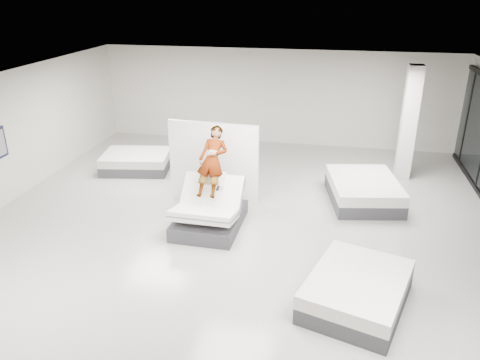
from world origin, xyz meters
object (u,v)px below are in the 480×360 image
(person, at_px, (212,173))
(flat_bed_right_near, at_px, (357,291))
(flat_bed_left_far, at_px, (136,162))
(divider_panel, at_px, (213,163))
(flat_bed_right_far, at_px, (363,190))
(hero_bed, at_px, (209,213))
(column, at_px, (409,124))
(remote, at_px, (218,188))

(person, relative_size, flat_bed_right_near, 0.70)
(person, bearing_deg, flat_bed_left_far, 139.80)
(divider_panel, bearing_deg, flat_bed_right_far, 15.08)
(hero_bed, relative_size, flat_bed_right_near, 0.79)
(divider_panel, distance_m, flat_bed_left_far, 3.37)
(flat_bed_left_far, height_order, column, column)
(divider_panel, height_order, column, column)
(flat_bed_left_far, bearing_deg, flat_bed_right_near, -39.95)
(remote, distance_m, column, 6.02)
(flat_bed_right_far, distance_m, flat_bed_left_far, 6.61)
(person, height_order, divider_panel, divider_panel)
(divider_panel, bearing_deg, flat_bed_left_far, 152.96)
(remote, height_order, flat_bed_right_far, remote)
(remote, xyz_separation_m, flat_bed_right_near, (2.99, -2.18, -0.73))
(divider_panel, relative_size, flat_bed_right_near, 0.96)
(flat_bed_right_near, bearing_deg, remote, 143.94)
(remote, relative_size, flat_bed_left_far, 0.07)
(remote, height_order, column, column)
(person, distance_m, flat_bed_left_far, 4.21)
(divider_panel, bearing_deg, person, -73.02)
(flat_bed_right_near, height_order, flat_bed_left_far, flat_bed_right_near)
(hero_bed, xyz_separation_m, column, (4.64, 4.01, 1.24))
(remote, bearing_deg, person, 122.15)
(person, height_order, flat_bed_left_far, person)
(person, xyz_separation_m, remote, (0.21, -0.36, -0.20))
(divider_panel, xyz_separation_m, column, (4.89, 2.63, 0.56))
(divider_panel, relative_size, flat_bed_right_far, 0.94)
(person, xyz_separation_m, column, (4.63, 3.68, 0.39))
(hero_bed, bearing_deg, divider_panel, 100.01)
(person, relative_size, column, 0.52)
(column, bearing_deg, divider_panel, -151.75)
(hero_bed, relative_size, divider_panel, 0.83)
(column, bearing_deg, remote, -137.63)
(remote, bearing_deg, divider_panel, 109.54)
(flat_bed_left_far, xyz_separation_m, column, (7.71, 0.96, 1.34))
(person, xyz_separation_m, flat_bed_right_far, (3.48, 1.81, -0.91))
(flat_bed_left_far, distance_m, column, 7.88)
(hero_bed, bearing_deg, flat_bed_left_far, 135.14)
(hero_bed, relative_size, flat_bed_left_far, 0.89)
(hero_bed, relative_size, remote, 13.49)
(person, distance_m, flat_bed_right_far, 4.03)
(divider_panel, relative_size, column, 0.71)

